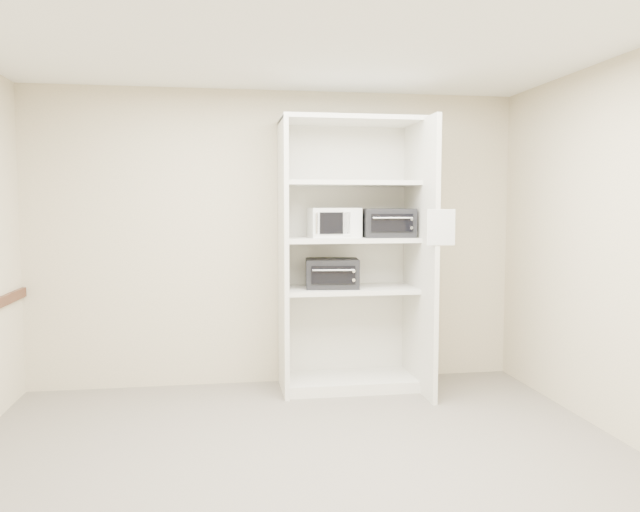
{
  "coord_description": "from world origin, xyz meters",
  "views": [
    {
      "loc": [
        -0.51,
        -3.76,
        1.65
      ],
      "look_at": [
        0.3,
        1.39,
        1.23
      ],
      "focal_mm": 35.0,
      "sensor_mm": 36.0,
      "label": 1
    }
  ],
  "objects": [
    {
      "name": "shelving_unit",
      "position": [
        0.67,
        1.7,
        1.13
      ],
      "size": [
        1.24,
        0.92,
        2.42
      ],
      "color": "silver",
      "rests_on": "floor"
    },
    {
      "name": "wall_front",
      "position": [
        0.0,
        -2.0,
        1.35
      ],
      "size": [
        4.5,
        0.02,
        2.7
      ],
      "primitive_type": "cube",
      "color": "beige",
      "rests_on": "ground"
    },
    {
      "name": "toaster_oven_lower",
      "position": [
        0.46,
        1.69,
        1.05
      ],
      "size": [
        0.5,
        0.4,
        0.26
      ],
      "primitive_type": "cube",
      "rotation": [
        0.0,
        0.0,
        -0.11
      ],
      "color": "black",
      "rests_on": "shelving_unit"
    },
    {
      "name": "microwave",
      "position": [
        0.48,
        1.74,
        1.5
      ],
      "size": [
        0.44,
        0.34,
        0.26
      ],
      "primitive_type": "cube",
      "rotation": [
        0.0,
        0.0,
        0.02
      ],
      "color": "white",
      "rests_on": "shelving_unit"
    },
    {
      "name": "wall_back",
      "position": [
        0.0,
        2.0,
        1.35
      ],
      "size": [
        4.5,
        0.02,
        2.7
      ],
      "primitive_type": "cube",
      "color": "beige",
      "rests_on": "ground"
    },
    {
      "name": "ceiling",
      "position": [
        0.0,
        0.0,
        2.7
      ],
      "size": [
        4.5,
        4.0,
        0.01
      ],
      "primitive_type": "cube",
      "color": "white"
    },
    {
      "name": "toaster_oven_upper",
      "position": [
        0.96,
        1.65,
        1.5
      ],
      "size": [
        0.46,
        0.36,
        0.26
      ],
      "primitive_type": "cube",
      "rotation": [
        0.0,
        0.0,
        -0.06
      ],
      "color": "black",
      "rests_on": "shelving_unit"
    },
    {
      "name": "floor",
      "position": [
        0.0,
        0.0,
        0.0
      ],
      "size": [
        4.5,
        4.0,
        0.01
      ],
      "primitive_type": "cube",
      "color": "slate",
      "rests_on": "ground"
    },
    {
      "name": "paper_sign",
      "position": [
        1.24,
        1.07,
        1.48
      ],
      "size": [
        0.22,
        0.02,
        0.29
      ],
      "primitive_type": "cube",
      "rotation": [
        0.0,
        0.0,
        -0.08
      ],
      "color": "white",
      "rests_on": "shelving_unit"
    }
  ]
}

